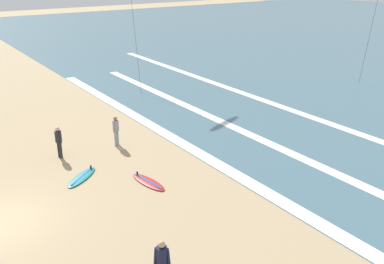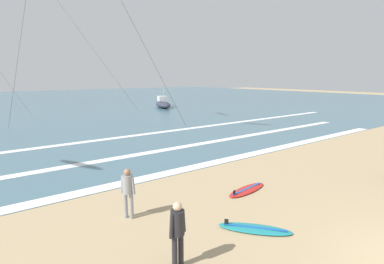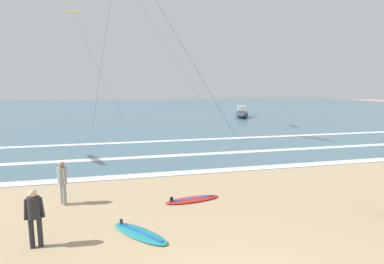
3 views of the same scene
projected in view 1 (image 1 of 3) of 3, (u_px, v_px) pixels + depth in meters
wave_foam_shoreline at (203, 156)px, 21.64m from camera, size 38.35×0.72×0.01m
wave_foam_mid_break at (268, 143)px, 23.16m from camera, size 39.17×0.64×0.01m
wave_foam_outer_break at (329, 123)px, 26.01m from camera, size 52.78×0.65×0.01m
surfer_left_far at (59, 139)px, 21.14m from camera, size 0.52×0.32×1.60m
surfer_foreground_main at (162, 260)px, 12.54m from camera, size 0.40×0.44×1.60m
surfer_right_near at (116, 128)px, 22.55m from camera, size 0.37×0.46×1.60m
surfboard_right_spare at (82, 177)px, 19.40m from camera, size 1.79×2.01×0.25m
surfboard_near_water at (148, 182)px, 18.96m from camera, size 2.16×0.89×0.25m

